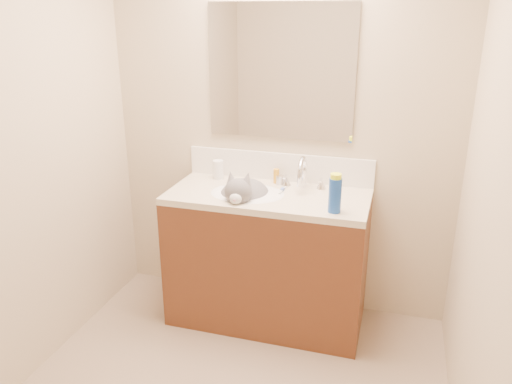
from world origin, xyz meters
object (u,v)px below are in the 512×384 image
Objects in this scene: cat at (244,197)px; basin at (247,204)px; vanity_cabinet at (267,261)px; faucet at (303,176)px; pill_bottle at (218,170)px; spray_can at (335,195)px; amber_bottle at (276,176)px; silver_jar at (280,180)px.

basin is at bearing 9.53° from cat.
vanity_cabinet is 0.58m from faucet.
faucet reaches higher than vanity_cabinet.
pill_bottle is 0.88m from spray_can.
vanity_cabinet is at bearing -89.47° from amber_bottle.
silver_jar is (0.41, 0.00, -0.03)m from pill_bottle.
spray_can is (0.42, -0.38, 0.05)m from amber_bottle.
spray_can is at bearing -42.35° from amber_bottle.
basin is at bearing -38.81° from pill_bottle.
basin is 2.37× the size of spray_can.
pill_bottle is at bearing 133.70° from cat.
spray_can is at bearing -24.26° from pill_bottle.
vanity_cabinet is 0.54m from amber_bottle.
pill_bottle is 2.14× the size of silver_jar.
spray_can is (0.24, -0.32, 0.01)m from faucet.
amber_bottle is (0.38, 0.02, -0.01)m from pill_bottle.
vanity_cabinet is 2.67× the size of basin.
silver_jar reaches higher than vanity_cabinet.
silver_jar is at bearing 0.41° from pill_bottle.
pill_bottle reaches higher than vanity_cabinet.
silver_jar is (-0.15, 0.05, -0.06)m from faucet.
basin is 3.71× the size of pill_bottle.
basin is 0.36m from pill_bottle.
cat reaches higher than vanity_cabinet.
silver_jar is at bearing 55.55° from basin.
pill_bottle is at bearing 154.60° from vanity_cabinet.
cat is at bearing -41.76° from pill_bottle.
spray_can is (0.56, -0.14, 0.12)m from cat.
amber_bottle is 0.57m from spray_can.
silver_jar is at bearing 137.05° from spray_can.
spray_can is (0.42, -0.18, 0.54)m from vanity_cabinet.
amber_bottle is at bearing 159.62° from faucet.
pill_bottle is (-0.38, 0.18, 0.51)m from vanity_cabinet.
silver_jar is (0.17, 0.22, 0.05)m from cat.
vanity_cabinet is 2.72× the size of cat.
cat is 4.81× the size of amber_bottle.
silver_jar is 0.04m from amber_bottle.
cat is 0.34m from pill_bottle.
faucet reaches higher than silver_jar.
cat is 0.28m from silver_jar.
faucet is 4.93× the size of silver_jar.
vanity_cabinet is 0.71m from spray_can.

